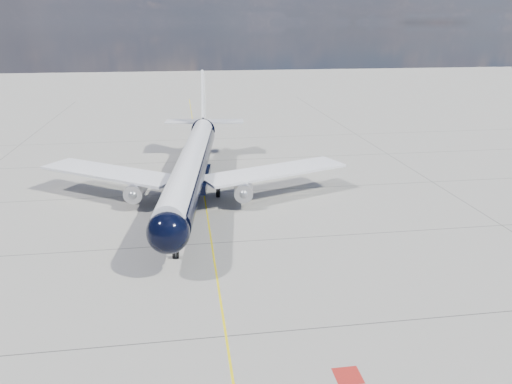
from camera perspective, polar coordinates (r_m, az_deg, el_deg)
ground at (r=66.49m, az=-6.20°, el=1.29°), size 320.00×320.00×0.00m
taxiway_centerline at (r=61.74m, az=-5.99°, el=-0.09°), size 0.16×160.00×0.01m
red_marking at (r=32.00m, az=10.45°, el=-19.95°), size 1.60×1.60×0.01m
main_airliner at (r=59.39m, az=-7.31°, el=3.24°), size 37.30×45.70×13.21m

